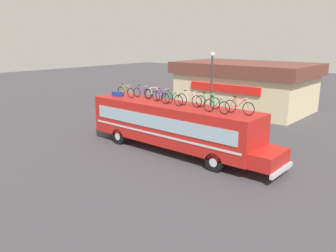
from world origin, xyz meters
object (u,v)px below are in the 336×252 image
Objects in this scene: rooftop_bicycle_3 at (153,94)px; rooftop_bicycle_8 at (216,106)px; bus at (174,124)px; rooftop_bicycle_5 at (172,99)px; rooftop_bicycle_7 at (208,102)px; luggage_bag_1 at (117,94)px; rooftop_bicycle_9 at (239,107)px; rooftop_bicycle_1 at (126,92)px; street_lamp at (212,81)px; rooftop_bicycle_4 at (162,96)px; rooftop_bicycle_2 at (143,92)px; rooftop_bicycle_6 at (189,100)px.

rooftop_bicycle_3 is 1.03× the size of rooftop_bicycle_8.
rooftop_bicycle_5 is (0.02, -0.25, 1.61)m from bus.
rooftop_bicycle_8 reaches higher than rooftop_bicycle_7.
luggage_bag_1 is 0.39× the size of rooftop_bicycle_5.
rooftop_bicycle_3 is 0.97× the size of rooftop_bicycle_9.
street_lamp is (2.61, 6.50, 0.30)m from rooftop_bicycle_1.
rooftop_bicycle_5 is (4.20, -0.16, -0.00)m from rooftop_bicycle_1.
rooftop_bicycle_7 reaches higher than rooftop_bicycle_5.
rooftop_bicycle_9 is at bearing -46.81° from street_lamp.
street_lamp is (-1.59, 6.66, 0.31)m from rooftop_bicycle_5.
rooftop_bicycle_4 is (3.92, 0.29, 0.22)m from luggage_bag_1.
street_lamp is at bearing 133.19° from rooftop_bicycle_9.
rooftop_bicycle_5 reaches higher than luggage_bag_1.
rooftop_bicycle_9 reaches higher than rooftop_bicycle_5.
rooftop_bicycle_2 is (1.84, 0.65, 0.21)m from luggage_bag_1.
rooftop_bicycle_2 is at bearing 19.38° from luggage_bag_1.
rooftop_bicycle_8 is at bearing -151.56° from rooftop_bicycle_9.
rooftop_bicycle_6 is at bearing 0.26° from rooftop_bicycle_4.
rooftop_bicycle_7 is at bearing -0.98° from rooftop_bicycle_2.
bus is at bearing -76.31° from street_lamp.
street_lamp reaches higher than rooftop_bicycle_4.
rooftop_bicycle_7 reaches higher than bus.
rooftop_bicycle_7 is at bearing 4.78° from rooftop_bicycle_4.
rooftop_bicycle_2 reaches higher than luggage_bag_1.
rooftop_bicycle_3 is at bearing 169.03° from bus.
rooftop_bicycle_1 is 7.48m from rooftop_bicycle_8.
rooftop_bicycle_1 is 6.37m from rooftop_bicycle_7.
street_lamp reaches higher than bus.
rooftop_bicycle_7 is 0.94× the size of rooftop_bicycle_9.
rooftop_bicycle_7 is 1.00× the size of rooftop_bicycle_8.
bus is at bearing -10.97° from rooftop_bicycle_3.
bus is 6.87m from street_lamp.
rooftop_bicycle_2 is 0.29× the size of street_lamp.
rooftop_bicycle_4 is 4.37m from rooftop_bicycle_8.
street_lamp reaches higher than rooftop_bicycle_3.
rooftop_bicycle_6 reaches higher than rooftop_bicycle_2.
luggage_bag_1 is 8.26m from rooftop_bicycle_8.
rooftop_bicycle_6 is (4.18, -0.35, 0.03)m from rooftop_bicycle_2.
rooftop_bicycle_8 is (1.12, -0.81, 0.00)m from rooftop_bicycle_7.
rooftop_bicycle_6 is 1.00× the size of rooftop_bicycle_9.
rooftop_bicycle_4 reaches higher than rooftop_bicycle_5.
rooftop_bicycle_6 is 3.27m from rooftop_bicycle_9.
bus is 20.02× the size of luggage_bag_1.
rooftop_bicycle_3 reaches higher than luggage_bag_1.
rooftop_bicycle_5 is (4.98, -0.06, 0.22)m from luggage_bag_1.
luggage_bag_1 is 1.96m from rooftop_bicycle_2.
street_lamp is at bearing 121.77° from rooftop_bicycle_7.
rooftop_bicycle_2 is 6.48m from rooftop_bicycle_8.
rooftop_bicycle_2 is 1.05× the size of rooftop_bicycle_7.
rooftop_bicycle_1 is at bearing 7.37° from luggage_bag_1.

